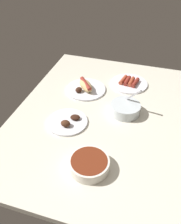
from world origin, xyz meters
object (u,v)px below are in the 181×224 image
bowl_chili (89,164)px  bowl_coleslaw (125,108)px  plate_grilled_meat (68,122)px  plate_sausages (129,83)px  plate_hotdog_assembled (85,87)px

bowl_chili → bowl_coleslaw: bearing=-10.4°
bowl_chili → plate_grilled_meat: 30.27cm
plate_sausages → bowl_coleslaw: (-28.17, -2.88, 2.04)cm
plate_sausages → bowl_chili: (-68.46, 4.51, 1.69)cm
bowl_chili → plate_sausages: bearing=-3.8°
plate_hotdog_assembled → plate_grilled_meat: bearing=-179.0°
bowl_chili → bowl_coleslaw: 40.96cm
plate_sausages → bowl_chili: size_ratio=1.35×
bowl_chili → bowl_coleslaw: size_ratio=1.07×
bowl_chili → bowl_coleslaw: bowl_coleslaw is taller
bowl_coleslaw → plate_grilled_meat: bearing=122.4°
plate_grilled_meat → plate_hotdog_assembled: size_ratio=0.87×
plate_grilled_meat → bowl_coleslaw: size_ratio=1.32×
bowl_coleslaw → bowl_chili: bearing=169.6°
plate_sausages → bowl_coleslaw: size_ratio=1.45×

